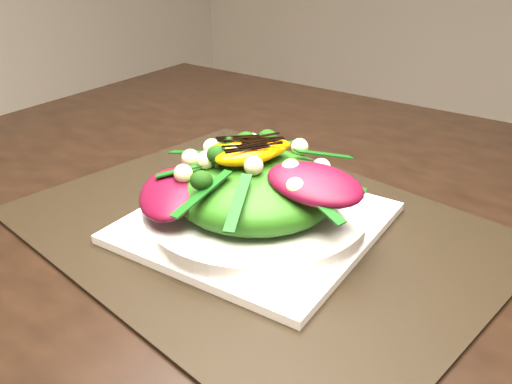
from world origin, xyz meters
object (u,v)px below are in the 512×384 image
Objects in this scene: salad_bowl at (256,211)px; orange_segment at (268,146)px; plate_base at (256,222)px; placemat at (256,227)px; lettuce_mound at (256,188)px; dining_table at (446,256)px.

salad_bowl is 0.07m from orange_segment.
placemat is at bearing -153.43° from plate_base.
salad_bowl is at bearing 180.00° from lettuce_mound.
lettuce_mound reaches higher than plate_base.
plate_base is at bearing -79.34° from orange_segment.
lettuce_mound reaches higher than salad_bowl.
dining_table reaches higher than orange_segment.
dining_table reaches higher than salad_bowl.
plate_base is 1.01× the size of salad_bowl.
orange_segment is (-0.01, 0.03, 0.08)m from plate_base.
salad_bowl is at bearing 90.00° from placemat.
salad_bowl is (0.00, 0.00, 0.02)m from placemat.
plate_base is 0.01m from salad_bowl.
placemat is 2.04× the size of plate_base.
salad_bowl is at bearing -151.37° from dining_table.
salad_bowl is at bearing 180.00° from plate_base.
placemat is 2.82× the size of lettuce_mound.
lettuce_mound is (0.00, 0.00, 0.05)m from placemat.
salad_bowl is 0.03m from lettuce_mound.
lettuce_mound reaches higher than placemat.
plate_base is 3.80× the size of orange_segment.
orange_segment reaches higher than salad_bowl.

